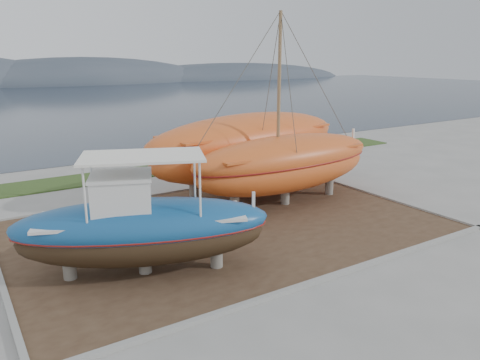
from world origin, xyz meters
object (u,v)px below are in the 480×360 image
white_dinghy (106,234)px  orange_bare_hull (249,154)px  blue_caique (142,216)px  orange_sailboat (287,112)px

white_dinghy → orange_bare_hull: (9.03, 3.60, 1.51)m
blue_caique → orange_bare_hull: bearing=58.9°
white_dinghy → orange_sailboat: 10.20m
white_dinghy → orange_bare_hull: bearing=34.2°
white_dinghy → blue_caique: bearing=-67.8°
orange_sailboat → orange_bare_hull: bearing=94.4°
white_dinghy → orange_sailboat: orange_sailboat is taller
blue_caique → orange_bare_hull: orange_bare_hull is taller
blue_caique → white_dinghy: 3.25m
orange_bare_hull → white_dinghy: bearing=-166.4°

